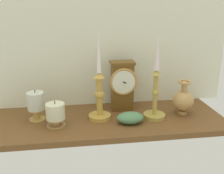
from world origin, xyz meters
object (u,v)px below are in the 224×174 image
object	(u,v)px
mantel_clock	(122,85)
candlestick_tall_left	(155,92)
brass_vase_bulbous	(184,100)
pillar_candle_near_clock	(36,104)
pillar_candle_front	(56,114)
candlestick_tall_center	(100,96)

from	to	relation	value
mantel_clock	candlestick_tall_left	size ratio (longest dim) A/B	0.61
candlestick_tall_left	brass_vase_bulbous	world-z (taller)	candlestick_tall_left
brass_vase_bulbous	pillar_candle_near_clock	distance (cm)	63.66
pillar_candle_front	mantel_clock	bearing A→B (deg)	24.42
candlestick_tall_center	mantel_clock	bearing A→B (deg)	40.12
brass_vase_bulbous	mantel_clock	bearing A→B (deg)	159.95
candlestick_tall_left	pillar_candle_near_clock	size ratio (longest dim) A/B	2.80
candlestick_tall_left	candlestick_tall_center	bearing A→B (deg)	175.08
candlestick_tall_left	pillar_candle_near_clock	world-z (taller)	candlestick_tall_left
candlestick_tall_center	brass_vase_bulbous	distance (cm)	37.31
candlestick_tall_center	candlestick_tall_left	bearing A→B (deg)	-4.92
mantel_clock	pillar_candle_front	distance (cm)	32.96
mantel_clock	brass_vase_bulbous	xyz separation A→B (cm)	(25.80, -9.41, -5.22)
candlestick_tall_center	pillar_candle_near_clock	size ratio (longest dim) A/B	2.88
mantel_clock	brass_vase_bulbous	size ratio (longest dim) A/B	1.47
candlestick_tall_left	pillar_candle_front	distance (cm)	42.02
mantel_clock	candlestick_tall_center	world-z (taller)	candlestick_tall_center
mantel_clock	candlestick_tall_center	distance (cm)	14.85
mantel_clock	pillar_candle_near_clock	bearing A→B (deg)	-170.63
candlestick_tall_left	pillar_candle_front	size ratio (longest dim) A/B	3.49
candlestick_tall_left	pillar_candle_near_clock	bearing A→B (deg)	173.92
candlestick_tall_left	pillar_candle_near_clock	distance (cm)	50.34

